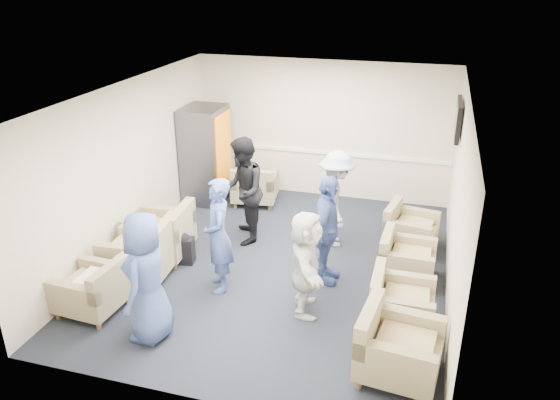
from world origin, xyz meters
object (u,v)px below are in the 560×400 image
(armchair_left_mid, at_px, (144,253))
(armchair_left_far, at_px, (164,235))
(person_front_left, at_px, (147,277))
(armchair_right_midfar, at_px, (404,260))
(armchair_right_midnear, at_px, (398,304))
(armchair_corner, at_px, (255,188))
(vending_machine, at_px, (206,155))
(person_mid_left, at_px, (218,236))
(person_mid_right, at_px, (327,231))
(person_back_left, at_px, (243,191))
(person_back_right, at_px, (336,199))
(armchair_left_near, at_px, (95,291))
(armchair_right_near, at_px, (394,349))
(armchair_right_far, at_px, (408,230))
(person_front_right, at_px, (306,263))

(armchair_left_mid, distance_m, armchair_left_far, 0.64)
(armchair_left_mid, height_order, person_front_left, person_front_left)
(armchair_left_far, bearing_deg, armchair_right_midfar, 90.58)
(armchair_left_mid, distance_m, armchair_right_midnear, 3.73)
(armchair_right_midnear, height_order, armchair_corner, armchair_corner)
(vending_machine, relative_size, person_front_left, 1.11)
(armchair_corner, xyz_separation_m, person_mid_left, (0.49, -3.03, 0.51))
(armchair_right_midnear, bearing_deg, armchair_left_mid, 86.34)
(armchair_right_midfar, relative_size, person_mid_right, 0.49)
(armchair_right_midfar, distance_m, person_back_left, 2.80)
(person_front_left, height_order, person_back_right, person_front_left)
(person_mid_right, bearing_deg, armchair_corner, 39.21)
(armchair_left_mid, distance_m, vending_machine, 3.02)
(armchair_left_near, height_order, person_back_left, person_back_left)
(armchair_left_mid, xyz_separation_m, armchair_right_near, (3.77, -1.17, -0.03))
(armchair_left_near, xyz_separation_m, person_mid_left, (1.38, 1.01, 0.52))
(armchair_left_near, height_order, armchair_right_midnear, armchair_left_near)
(armchair_left_far, distance_m, armchair_right_near, 4.18)
(vending_machine, bearing_deg, person_back_right, -22.77)
(armchair_left_mid, bearing_deg, armchair_left_far, 175.95)
(armchair_left_mid, distance_m, person_mid_right, 2.72)
(armchair_right_far, distance_m, person_front_left, 4.43)
(armchair_right_far, xyz_separation_m, person_back_left, (-2.67, -0.52, 0.59))
(armchair_left_mid, relative_size, armchair_right_midfar, 1.27)
(armchair_right_near, distance_m, armchair_right_midnear, 0.97)
(vending_machine, bearing_deg, armchair_left_near, -89.01)
(vending_machine, distance_m, person_mid_left, 3.30)
(armchair_left_far, bearing_deg, vending_machine, -178.73)
(armchair_right_near, xyz_separation_m, vending_machine, (-4.01, 4.13, 0.58))
(armchair_right_near, height_order, armchair_right_midnear, armchair_right_near)
(armchair_right_midfar, xyz_separation_m, person_front_right, (-1.20, -1.20, 0.42))
(armchair_left_mid, distance_m, person_front_right, 2.55)
(armchair_left_near, relative_size, person_mid_left, 0.51)
(armchair_right_midfar, bearing_deg, person_mid_right, 110.41)
(armchair_corner, height_order, person_mid_right, person_mid_right)
(armchair_right_near, relative_size, vending_machine, 0.52)
(armchair_right_midnear, relative_size, armchair_right_far, 0.89)
(armchair_right_midfar, distance_m, person_back_right, 1.52)
(armchair_right_midfar, relative_size, person_front_left, 0.48)
(person_back_right, bearing_deg, vending_machine, 52.45)
(armchair_right_midnear, distance_m, person_back_left, 3.24)
(armchair_right_midnear, distance_m, person_front_left, 3.16)
(person_back_right, bearing_deg, armchair_right_midnear, -163.98)
(armchair_right_midfar, distance_m, armchair_right_far, 1.05)
(armchair_corner, bearing_deg, armchair_right_near, 117.26)
(armchair_left_far, bearing_deg, armchair_corner, 158.64)
(armchair_right_near, bearing_deg, person_back_left, 52.18)
(armchair_right_midnear, height_order, person_front_right, person_front_right)
(armchair_right_far, distance_m, person_mid_left, 3.26)
(armchair_left_far, height_order, person_back_right, person_back_right)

